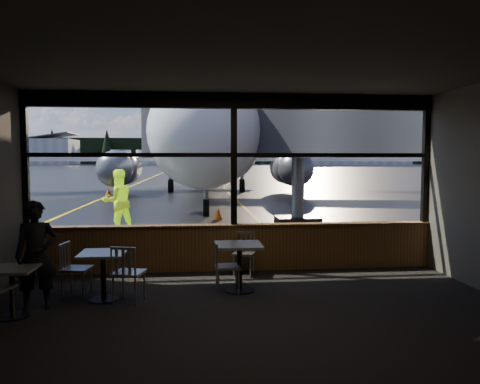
{
  "coord_description": "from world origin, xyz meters",
  "views": [
    {
      "loc": [
        -0.77,
        -9.17,
        2.21
      ],
      "look_at": [
        0.22,
        1.0,
        1.5
      ],
      "focal_mm": 35.0,
      "sensor_mm": 36.0,
      "label": 1
    }
  ],
  "objects": [
    {
      "name": "ground_crew",
      "position": [
        -3.05,
        4.98,
        0.96
      ],
      "size": [
        1.17,
        1.09,
        1.92
      ],
      "primitive_type": "imported",
      "rotation": [
        0.0,
        0.0,
        3.66
      ],
      "color": "#BFF219",
      "rests_on": "ground_plane"
    },
    {
      "name": "hangar_right",
      "position": [
        60.0,
        178.0,
        6.0
      ],
      "size": [
        50.0,
        20.0,
        12.0
      ],
      "primitive_type": null,
      "color": "silver",
      "rests_on": "ground_plane"
    },
    {
      "name": "window_sill",
      "position": [
        0.0,
        0.0,
        0.45
      ],
      "size": [
        8.0,
        0.28,
        0.9
      ],
      "primitive_type": "cube",
      "color": "brown",
      "rests_on": "ground"
    },
    {
      "name": "hangar_mid",
      "position": [
        0.0,
        185.0,
        5.0
      ],
      "size": [
        38.0,
        15.0,
        10.0
      ],
      "primitive_type": null,
      "color": "silver",
      "rests_on": "ground_plane"
    },
    {
      "name": "passenger",
      "position": [
        -3.09,
        -2.14,
        0.81
      ],
      "size": [
        0.68,
        0.55,
        1.61
      ],
      "primitive_type": "imported",
      "rotation": [
        0.0,
        0.0,
        0.32
      ],
      "color": "black",
      "rests_on": "carpet_floor"
    },
    {
      "name": "treeline",
      "position": [
        0.0,
        210.0,
        6.0
      ],
      "size": [
        360.0,
        3.0,
        12.0
      ],
      "primitive_type": "cube",
      "color": "black",
      "rests_on": "ground_plane"
    },
    {
      "name": "cone_wing",
      "position": [
        -6.1,
        20.4,
        0.23
      ],
      "size": [
        0.34,
        0.34,
        0.47
      ],
      "primitive_type": "cone",
      "color": "#DE5507",
      "rests_on": "ground_plane"
    },
    {
      "name": "cafe_table_left",
      "position": [
        -3.32,
        -2.49,
        0.36
      ],
      "size": [
        0.65,
        0.65,
        0.71
      ],
      "primitive_type": null,
      "color": "#A49F96",
      "rests_on": "carpet_floor"
    },
    {
      "name": "cone_nose",
      "position": [
        0.1,
        7.94,
        0.22
      ],
      "size": [
        0.31,
        0.31,
        0.43
      ],
      "primitive_type": "cone",
      "color": "#DA5106",
      "rests_on": "ground_plane"
    },
    {
      "name": "window_header",
      "position": [
        0.0,
        0.0,
        3.35
      ],
      "size": [
        8.0,
        0.18,
        0.3
      ],
      "primitive_type": "cube",
      "color": "black",
      "rests_on": "ground"
    },
    {
      "name": "jet_bridge",
      "position": [
        3.6,
        5.5,
        2.3
      ],
      "size": [
        8.62,
        10.54,
        4.6
      ],
      "primitive_type": null,
      "color": "#2F2F32",
      "rests_on": "ground_plane"
    },
    {
      "name": "hangar_left",
      "position": [
        -70.0,
        180.0,
        5.5
      ],
      "size": [
        45.0,
        18.0,
        11.0
      ],
      "primitive_type": null,
      "color": "silver",
      "rests_on": "ground_plane"
    },
    {
      "name": "chair_mid_s",
      "position": [
        -1.79,
        -1.94,
        0.46
      ],
      "size": [
        0.62,
        0.62,
        0.92
      ],
      "primitive_type": null,
      "rotation": [
        0.0,
        0.0,
        -0.27
      ],
      "color": "beige",
      "rests_on": "carpet_floor"
    },
    {
      "name": "ceiling",
      "position": [
        0.0,
        -3.0,
        3.5
      ],
      "size": [
        8.0,
        6.0,
        0.04
      ],
      "primitive_type": "cube",
      "color": "#38332D",
      "rests_on": "ground"
    },
    {
      "name": "mullion_right",
      "position": [
        3.95,
        0.0,
        2.2
      ],
      "size": [
        0.12,
        0.12,
        2.6
      ],
      "primitive_type": "cube",
      "color": "black",
      "rests_on": "ground"
    },
    {
      "name": "ground_plane",
      "position": [
        0.0,
        120.0,
        0.0
      ],
      "size": [
        520.0,
        520.0,
        0.0
      ],
      "primitive_type": "plane",
      "color": "black",
      "rests_on": "ground"
    },
    {
      "name": "window_transom",
      "position": [
        0.0,
        0.0,
        2.3
      ],
      "size": [
        8.0,
        0.1,
        0.08
      ],
      "primitive_type": "cube",
      "color": "black",
      "rests_on": "ground"
    },
    {
      "name": "mullion_left",
      "position": [
        -3.95,
        0.0,
        2.2
      ],
      "size": [
        0.12,
        0.12,
        2.6
      ],
      "primitive_type": "cube",
      "color": "black",
      "rests_on": "ground"
    },
    {
      "name": "chair_mid_w",
      "position": [
        -2.68,
        -1.52,
        0.44
      ],
      "size": [
        0.55,
        0.55,
        0.88
      ],
      "primitive_type": null,
      "rotation": [
        0.0,
        0.0,
        -1.74
      ],
      "color": "#ADA89C",
      "rests_on": "carpet_floor"
    },
    {
      "name": "cafe_table_mid",
      "position": [
        -2.2,
        -1.79,
        0.38
      ],
      "size": [
        0.7,
        0.7,
        0.77
      ],
      "primitive_type": null,
      "color": "#A7A19A",
      "rests_on": "carpet_floor"
    },
    {
      "name": "airliner",
      "position": [
        0.03,
        21.78,
        5.82
      ],
      "size": [
        32.8,
        38.97,
        11.64
      ],
      "primitive_type": null,
      "rotation": [
        0.0,
        0.0,
        -0.03
      ],
      "color": "white",
      "rests_on": "ground_plane"
    },
    {
      "name": "fuel_tank_b",
      "position": [
        -20.0,
        182.0,
        3.0
      ],
      "size": [
        8.0,
        8.0,
        6.0
      ],
      "primitive_type": "cylinder",
      "color": "silver",
      "rests_on": "ground_plane"
    },
    {
      "name": "chair_near_w",
      "position": [
        -0.24,
        -1.57,
        0.43
      ],
      "size": [
        0.48,
        0.48,
        0.86
      ],
      "primitive_type": null,
      "rotation": [
        0.0,
        0.0,
        -1.54
      ],
      "color": "#B6B1A4",
      "rests_on": "carpet_floor"
    },
    {
      "name": "carpet_floor",
      "position": [
        0.0,
        -3.0,
        0.01
      ],
      "size": [
        8.0,
        6.0,
        0.01
      ],
      "primitive_type": "cube",
      "color": "black",
      "rests_on": "ground"
    },
    {
      "name": "cafe_table_near",
      "position": [
        -0.03,
        -1.5,
        0.4
      ],
      "size": [
        0.74,
        0.74,
        0.81
      ],
      "primitive_type": null,
      "color": "#9D9A90",
      "rests_on": "carpet_floor"
    },
    {
      "name": "fuel_tank_a",
      "position": [
        -30.0,
        182.0,
        3.0
      ],
      "size": [
        8.0,
        8.0,
        6.0
      ],
      "primitive_type": "cylinder",
      "color": "silver",
      "rests_on": "ground_plane"
    },
    {
      "name": "chair_near_n",
      "position": [
        0.16,
        -0.4,
        0.41
      ],
      "size": [
        0.56,
        0.56,
        0.82
      ],
      "primitive_type": null,
      "rotation": [
        0.0,
        0.0,
        2.82
      ],
      "color": "#ABA69A",
      "rests_on": "carpet_floor"
    },
    {
      "name": "wall_back",
      "position": [
        0.0,
        -6.0,
        1.75
      ],
      "size": [
        8.0,
        0.04,
        3.5
      ],
      "primitive_type": "cube",
      "color": "#474138",
      "rests_on": "ground"
    },
    {
      "name": "fuel_tank_c",
      "position": [
        -10.0,
        182.0,
        3.0
      ],
      "size": [
        8.0,
        8.0,
        6.0
      ],
      "primitive_type": "cylinder",
      "color": "silver",
      "rests_on": "ground_plane"
    },
    {
      "name": "mullion_centre",
      "position": [
        0.0,
        0.0,
        2.2
      ],
      "size": [
        0.12,
        0.12,
        2.6
      ],
      "primitive_type": "cube",
      "color": "black",
      "rests_on": "ground"
    }
  ]
}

